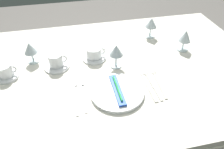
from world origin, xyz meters
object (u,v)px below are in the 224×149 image
object	(u,v)px
dinner_plate	(117,92)
coffee_cup_far	(5,71)
toothbrush_package	(117,89)
wine_glass_far	(151,24)
spoon_soup	(150,81)
spoon_dessert	(157,80)
fork_outer	(84,94)
dinner_knife	(148,87)
fork_inner	(77,96)
wine_glass_centre	(185,37)
coffee_cup_right	(56,60)
wine_glass_right	(116,51)
coffee_cup_left	(94,53)
wine_glass_left	(30,49)

from	to	relation	value
dinner_plate	coffee_cup_far	world-z (taller)	coffee_cup_far
toothbrush_package	wine_glass_far	distance (m)	0.60
spoon_soup	spoon_dessert	xyz separation A→B (m)	(0.04, 0.00, -0.00)
fork_outer	coffee_cup_far	distance (m)	0.44
dinner_knife	wine_glass_far	distance (m)	0.52
fork_inner	coffee_cup_far	bearing A→B (deg)	147.61
coffee_cup_far	wine_glass_centre	xyz separation A→B (m)	(1.03, 0.05, 0.05)
dinner_knife	coffee_cup_right	distance (m)	0.52
coffee_cup_right	wine_glass_far	size ratio (longest dim) A/B	0.74
dinner_plate	coffee_cup_right	size ratio (longest dim) A/B	2.60
wine_glass_right	fork_outer	bearing A→B (deg)	-137.22
dinner_plate	fork_outer	distance (m)	0.16
coffee_cup_left	coffee_cup_far	world-z (taller)	same
spoon_dessert	coffee_cup_left	xyz separation A→B (m)	(-0.29, 0.26, 0.04)
wine_glass_far	coffee_cup_left	bearing A→B (deg)	-156.77
coffee_cup_far	wine_glass_left	distance (m)	0.17
wine_glass_centre	coffee_cup_right	bearing A→B (deg)	-178.91
fork_inner	coffee_cup_far	world-z (taller)	coffee_cup_far
toothbrush_package	fork_inner	xyz separation A→B (m)	(-0.19, 0.02, -0.02)
spoon_soup	fork_outer	bearing A→B (deg)	-176.73
coffee_cup_left	coffee_cup_right	world-z (taller)	coffee_cup_right
coffee_cup_left	wine_glass_far	bearing A→B (deg)	23.23
spoon_soup	wine_glass_centre	size ratio (longest dim) A/B	1.78
dinner_plate	wine_glass_centre	size ratio (longest dim) A/B	2.00
wine_glass_left	wine_glass_far	size ratio (longest dim) A/B	0.93
dinner_plate	wine_glass_centre	xyz separation A→B (m)	(0.49, 0.29, 0.08)
toothbrush_package	dinner_plate	bearing A→B (deg)	-104.04
dinner_knife	coffee_cup_left	size ratio (longest dim) A/B	2.06
toothbrush_package	spoon_soup	xyz separation A→B (m)	(0.19, 0.05, -0.02)
wine_glass_left	wine_glass_right	size ratio (longest dim) A/B	0.90
dinner_plate	dinner_knife	bearing A→B (deg)	3.14
dinner_knife	spoon_dessert	xyz separation A→B (m)	(0.06, 0.04, -0.00)
dinner_knife	wine_glass_far	xyz separation A→B (m)	(0.18, 0.48, 0.09)
dinner_plate	fork_inner	distance (m)	0.20
spoon_soup	wine_glass_left	size ratio (longest dim) A/B	1.85
toothbrush_package	wine_glass_right	world-z (taller)	wine_glass_right
wine_glass_left	fork_outer	bearing A→B (deg)	-52.00
spoon_soup	coffee_cup_far	size ratio (longest dim) A/B	2.38
toothbrush_package	wine_glass_far	bearing A→B (deg)	54.63
spoon_soup	spoon_dessert	world-z (taller)	same
wine_glass_centre	coffee_cup_left	bearing A→B (deg)	177.85
coffee_cup_far	wine_glass_right	distance (m)	0.59
toothbrush_package	spoon_dessert	distance (m)	0.23
spoon_dessert	wine_glass_far	bearing A→B (deg)	74.82
wine_glass_right	wine_glass_left	bearing A→B (deg)	162.97
spoon_dessert	wine_glass_right	xyz separation A→B (m)	(-0.18, 0.16, 0.10)
fork_inner	coffee_cup_far	size ratio (longest dim) A/B	2.31
toothbrush_package	coffee_cup_right	distance (m)	0.39
wine_glass_right	spoon_soup	bearing A→B (deg)	-49.00
fork_inner	coffee_cup_left	world-z (taller)	coffee_cup_left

